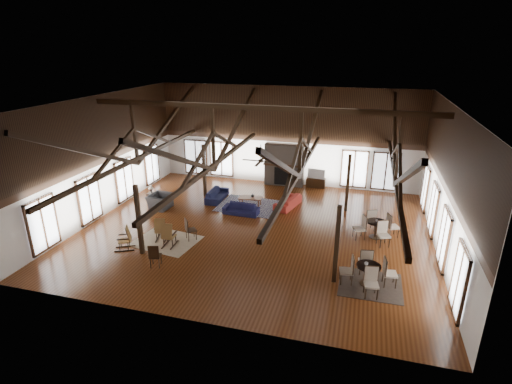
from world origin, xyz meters
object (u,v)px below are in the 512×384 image
(sofa_orange, at_px, (288,201))
(cafe_table_near, at_px, (368,271))
(armchair, at_px, (160,201))
(tv_console, at_px, (316,183))
(sofa_navy_front, at_px, (241,209))
(cafe_table_far, at_px, (376,226))
(sofa_navy_left, at_px, (217,195))
(coffee_table, at_px, (250,198))

(sofa_orange, xyz_separation_m, cafe_table_near, (4.25, -6.54, 0.24))
(armchair, xyz_separation_m, tv_console, (7.64, 5.56, -0.09))
(sofa_navy_front, xyz_separation_m, cafe_table_far, (6.71, -0.93, 0.28))
(sofa_navy_left, distance_m, cafe_table_far, 9.00)
(sofa_navy_front, relative_size, cafe_table_far, 0.86)
(sofa_orange, relative_size, tv_console, 1.76)
(sofa_navy_left, bearing_deg, cafe_table_near, -128.20)
(cafe_table_near, bearing_deg, cafe_table_far, 85.56)
(sofa_navy_left, xyz_separation_m, cafe_table_near, (8.32, -6.51, 0.25))
(sofa_navy_front, relative_size, sofa_navy_left, 0.93)
(armchair, distance_m, cafe_table_near, 11.77)
(sofa_navy_front, height_order, armchair, armchair)
(sofa_orange, xyz_separation_m, coffee_table, (-2.01, -0.39, 0.12))
(armchair, bearing_deg, coffee_table, -65.41)
(sofa_orange, relative_size, cafe_table_near, 0.96)
(armchair, relative_size, tv_console, 1.02)
(sofa_navy_front, height_order, cafe_table_far, cafe_table_far)
(sofa_navy_left, height_order, armchair, armchair)
(sofa_orange, distance_m, cafe_table_far, 5.24)
(sofa_navy_front, height_order, coffee_table, sofa_navy_front)
(tv_console, bearing_deg, sofa_navy_front, -121.56)
(coffee_table, distance_m, tv_console, 5.00)
(cafe_table_far, distance_m, tv_console, 7.07)
(coffee_table, relative_size, cafe_table_far, 0.61)
(sofa_navy_left, bearing_deg, sofa_navy_front, -129.83)
(sofa_orange, bearing_deg, armchair, -58.53)
(sofa_orange, bearing_deg, cafe_table_far, 75.34)
(sofa_orange, distance_m, armchair, 6.90)
(coffee_table, relative_size, cafe_table_near, 0.62)
(armchair, xyz_separation_m, cafe_table_near, (10.85, -4.55, 0.16))
(sofa_navy_left, bearing_deg, sofa_orange, -89.68)
(tv_console, bearing_deg, cafe_table_far, -60.12)
(armchair, bearing_deg, cafe_table_near, -107.46)
(cafe_table_near, height_order, cafe_table_far, cafe_table_far)
(sofa_navy_front, xyz_separation_m, coffee_table, (0.14, 1.24, 0.15))
(sofa_orange, xyz_separation_m, cafe_table_far, (4.56, -2.56, 0.25))
(sofa_orange, bearing_deg, sofa_navy_front, -38.18)
(cafe_table_far, height_order, tv_console, cafe_table_far)
(sofa_navy_front, height_order, tv_console, tv_console)
(sofa_navy_left, height_order, sofa_orange, sofa_orange)
(sofa_navy_front, xyz_separation_m, armchair, (-4.45, -0.37, 0.12))
(sofa_navy_front, xyz_separation_m, cafe_table_near, (6.40, -4.91, 0.27))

